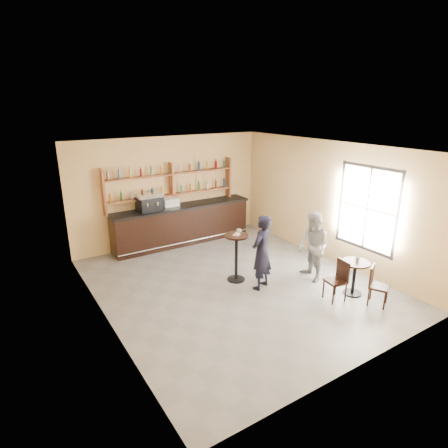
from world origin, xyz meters
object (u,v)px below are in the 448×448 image
espresso_machine (150,202)px  man_main (262,252)px  bar_counter (182,224)px  cafe_table (354,278)px  chair_west (335,281)px  patron_second (313,247)px  chair_south (379,286)px  pedestal_table (236,258)px  pastry_case (170,203)px

espresso_machine → man_main: man_main is taller
bar_counter → cafe_table: size_ratio=5.58×
cafe_table → chair_west: size_ratio=0.87×
bar_counter → patron_second: size_ratio=2.59×
chair_west → patron_second: (0.28, 0.99, 0.39)m
espresso_machine → chair_west: bearing=-70.9°
espresso_machine → chair_west: size_ratio=0.76×
chair_west → patron_second: patron_second is taller
bar_counter → chair_south: 5.86m
pedestal_table → man_main: (0.26, -0.63, 0.30)m
cafe_table → chair_south: size_ratio=0.90×
chair_south → chair_west: bearing=105.3°
espresso_machine → man_main: bearing=-76.7°
bar_counter → man_main: size_ratio=2.48×
chair_west → espresso_machine: bearing=-145.9°
patron_second → espresso_machine: bearing=-134.6°
bar_counter → man_main: 3.63m
pedestal_table → chair_west: (1.28, -1.94, -0.13)m
bar_counter → cafe_table: 5.28m
bar_counter → espresso_machine: 1.30m
espresso_machine → pedestal_table: 3.24m
bar_counter → espresso_machine: size_ratio=6.36×
espresso_machine → cafe_table: size_ratio=0.88×
bar_counter → chair_south: bearing=-71.8°
espresso_machine → pastry_case: bearing=-5.3°
espresso_machine → pastry_case: espresso_machine is taller
espresso_machine → man_main: (1.21, -3.61, -0.55)m
chair_west → bar_counter: bearing=-156.2°
espresso_machine → patron_second: (2.51, -3.92, -0.59)m
pedestal_table → pastry_case: bearing=96.2°
espresso_machine → pastry_case: size_ratio=1.46×
espresso_machine → chair_west: 5.48m
pastry_case → cafe_table: bearing=-64.5°
pastry_case → chair_west: 5.24m
espresso_machine → chair_south: espresso_machine is taller
chair_west → chair_south: 0.88m
espresso_machine → man_main: 3.85m
bar_counter → pedestal_table: bar_counter is taller
chair_west → chair_south: size_ratio=1.04×
espresso_machine → bar_counter: bearing=-5.3°
chair_west → man_main: bearing=-132.4°
man_main → patron_second: bearing=144.3°
bar_counter → pedestal_table: 2.98m
espresso_machine → patron_second: bearing=-62.7°
man_main → cafe_table: man_main is taller
chair_west → cafe_table: bearing=94.5°
man_main → patron_second: man_main is taller
cafe_table → chair_south: (0.05, -0.60, 0.04)m
pedestal_table → cafe_table: pedestal_table is taller
pedestal_table → patron_second: patron_second is taller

